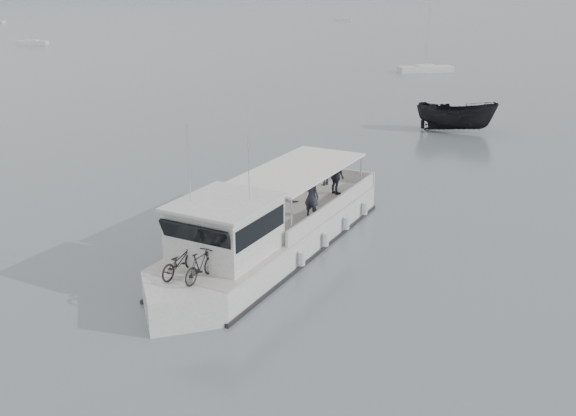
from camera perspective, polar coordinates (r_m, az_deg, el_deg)
ground at (r=26.95m, az=-8.44°, el=-2.93°), size 1400.00×1400.00×0.00m
tour_boat at (r=24.61m, az=-2.28°, el=-2.44°), size 13.99×8.11×6.04m
dark_motorboat at (r=48.19m, az=14.73°, el=7.89°), size 5.01×5.90×2.20m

